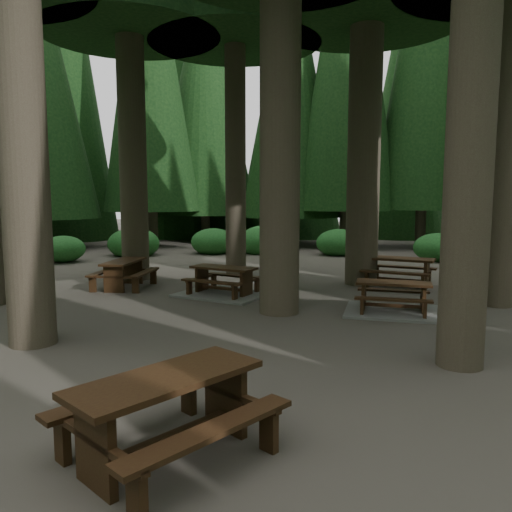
% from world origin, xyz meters
% --- Properties ---
extents(ground, '(80.00, 80.00, 0.00)m').
position_xyz_m(ground, '(0.00, 0.00, 0.00)').
color(ground, '#4A443C').
rests_on(ground, ground).
extents(picnic_table_a, '(2.02, 1.69, 0.67)m').
position_xyz_m(picnic_table_a, '(3.17, 0.74, 0.21)').
color(picnic_table_a, gray).
rests_on(picnic_table_a, ground).
extents(picnic_table_b, '(1.58, 1.88, 0.75)m').
position_xyz_m(picnic_table_b, '(-3.83, 2.08, 0.50)').
color(picnic_table_b, '#351B0F').
rests_on(picnic_table_b, ground).
extents(picnic_table_c, '(2.50, 2.25, 0.72)m').
position_xyz_m(picnic_table_c, '(-0.92, 1.77, 0.23)').
color(picnic_table_c, gray).
rests_on(picnic_table_c, ground).
extents(picnic_table_d, '(2.11, 1.85, 0.79)m').
position_xyz_m(picnic_table_d, '(3.43, 4.05, 0.53)').
color(picnic_table_d, '#351B0F').
rests_on(picnic_table_d, ground).
extents(picnic_table_e, '(2.23, 2.36, 0.80)m').
position_xyz_m(picnic_table_e, '(0.88, -5.89, 0.53)').
color(picnic_table_e, '#351B0F').
rests_on(picnic_table_e, ground).
extents(shrub_ring, '(23.86, 24.64, 1.49)m').
position_xyz_m(shrub_ring, '(0.70, 0.75, 0.40)').
color(shrub_ring, '#205E24').
rests_on(shrub_ring, ground).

